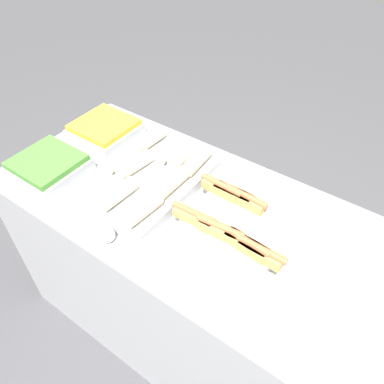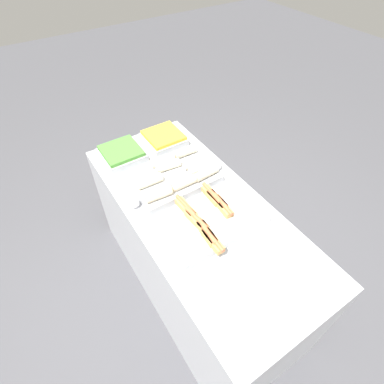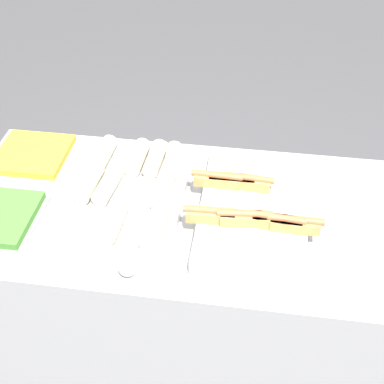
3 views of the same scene
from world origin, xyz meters
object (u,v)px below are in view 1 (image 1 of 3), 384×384
at_px(tray_hotdogs, 237,224).
at_px(serving_spoon_far, 201,149).
at_px(tray_side_back, 105,130).
at_px(serving_spoon_near, 105,234).
at_px(tray_side_front, 48,166).
at_px(tray_wraps, 150,176).

bearing_deg(tray_hotdogs, serving_spoon_far, 139.96).
distance_m(tray_hotdogs, tray_side_back, 0.78).
height_order(tray_side_back, serving_spoon_near, tray_side_back).
bearing_deg(tray_side_back, tray_hotdogs, -10.71).
bearing_deg(tray_side_front, tray_hotdogs, 12.51).
bearing_deg(tray_wraps, tray_side_front, -153.78).
relative_size(serving_spoon_near, serving_spoon_far, 1.05).
distance_m(tray_wraps, serving_spoon_near, 0.30).
height_order(serving_spoon_near, serving_spoon_far, same).
xyz_separation_m(tray_side_front, serving_spoon_far, (0.42, 0.46, -0.01)).
relative_size(tray_hotdogs, tray_side_front, 2.06).
bearing_deg(tray_side_back, tray_wraps, -19.46).
relative_size(tray_side_back, serving_spoon_far, 1.25).
distance_m(tray_side_front, serving_spoon_near, 0.44).
height_order(tray_side_front, serving_spoon_far, tray_side_front).
relative_size(tray_hotdogs, serving_spoon_near, 2.45).
distance_m(tray_hotdogs, serving_spoon_far, 0.45).
xyz_separation_m(tray_wraps, serving_spoon_far, (0.05, 0.28, -0.02)).
xyz_separation_m(tray_side_back, serving_spoon_far, (0.42, 0.15, -0.01)).
bearing_deg(tray_side_front, serving_spoon_far, 47.46).
xyz_separation_m(tray_side_front, serving_spoon_near, (0.43, -0.11, -0.01)).
distance_m(serving_spoon_near, serving_spoon_far, 0.58).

